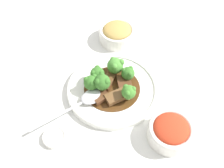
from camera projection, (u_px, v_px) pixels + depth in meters
ground_plane at (112, 91)px, 0.76m from camera, size 4.00×4.00×0.00m
main_plate at (112, 89)px, 0.75m from camera, size 0.26×0.26×0.02m
beef_strip_0 at (108, 80)px, 0.75m from camera, size 0.04×0.07×0.01m
beef_strip_1 at (125, 85)px, 0.74m from camera, size 0.06×0.07×0.01m
beef_strip_2 at (117, 96)px, 0.71m from camera, size 0.07×0.07×0.02m
beef_strip_3 at (100, 97)px, 0.72m from camera, size 0.05×0.06×0.01m
broccoli_floret_0 at (128, 73)px, 0.74m from camera, size 0.04×0.04×0.04m
broccoli_floret_1 at (97, 73)px, 0.74m from camera, size 0.04×0.04×0.05m
broccoli_floret_2 at (116, 66)px, 0.75m from camera, size 0.05×0.05×0.05m
broccoli_floret_3 at (91, 82)px, 0.72m from camera, size 0.04×0.04×0.05m
broccoli_floret_4 at (102, 82)px, 0.71m from camera, size 0.04×0.04×0.06m
broccoli_floret_5 at (129, 92)px, 0.70m from camera, size 0.04×0.04×0.05m
serving_spoon at (87, 99)px, 0.71m from camera, size 0.18×0.17×0.01m
side_bowl_kimchi at (170, 131)px, 0.65m from camera, size 0.11×0.11×0.06m
side_bowl_appetizer at (117, 33)px, 0.87m from camera, size 0.12×0.12×0.06m
sauce_dish at (54, 137)px, 0.66m from camera, size 0.06×0.06×0.01m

